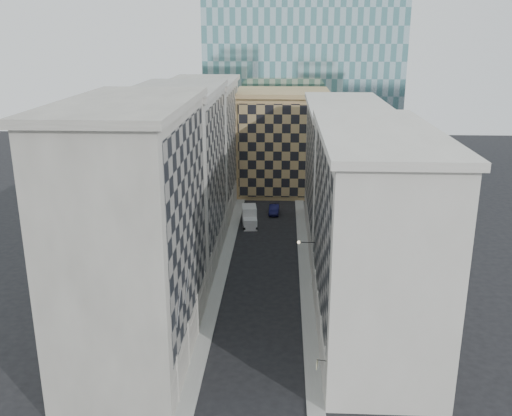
% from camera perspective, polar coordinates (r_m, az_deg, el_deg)
% --- Properties ---
extents(sidewalk_west, '(1.50, 100.00, 0.15)m').
position_cam_1_polar(sidewalk_west, '(73.34, -3.36, -6.11)').
color(sidewalk_west, gray).
rests_on(sidewalk_west, ground).
extents(sidewalk_east, '(1.50, 100.00, 0.15)m').
position_cam_1_polar(sidewalk_east, '(73.00, 4.91, -6.26)').
color(sidewalk_east, gray).
rests_on(sidewalk_east, ground).
extents(bldg_left_a, '(10.80, 22.80, 23.70)m').
position_cam_1_polar(bldg_left_a, '(52.61, -11.90, -2.40)').
color(bldg_left_a, gray).
rests_on(bldg_left_a, ground).
extents(bldg_left_b, '(10.80, 22.80, 22.70)m').
position_cam_1_polar(bldg_left_b, '(73.30, -7.66, 3.06)').
color(bldg_left_b, gray).
rests_on(bldg_left_b, ground).
extents(bldg_left_c, '(10.80, 22.80, 21.70)m').
position_cam_1_polar(bldg_left_c, '(94.59, -5.29, 6.08)').
color(bldg_left_c, gray).
rests_on(bldg_left_c, ground).
extents(bldg_right_a, '(10.80, 26.80, 20.70)m').
position_cam_1_polar(bldg_right_a, '(55.85, 11.47, -2.83)').
color(bldg_right_a, beige).
rests_on(bldg_right_a, ground).
extents(bldg_right_b, '(10.80, 28.80, 19.70)m').
position_cam_1_polar(bldg_right_b, '(81.64, 8.78, 3.42)').
color(bldg_right_b, beige).
rests_on(bldg_right_b, ground).
extents(tan_block, '(16.80, 14.80, 18.80)m').
position_cam_1_polar(tan_block, '(106.59, 2.62, 6.66)').
color(tan_block, tan).
rests_on(tan_block, ground).
extents(church_tower, '(7.20, 7.20, 51.50)m').
position_cam_1_polar(church_tower, '(118.86, 1.78, 16.29)').
color(church_tower, '#2D2723').
rests_on(church_tower, ground).
extents(flagpoles_left, '(0.10, 6.33, 2.33)m').
position_cam_1_polar(flagpoles_left, '(48.54, -7.32, -8.79)').
color(flagpoles_left, gray).
rests_on(flagpoles_left, ground).
extents(bracket_lamp, '(1.98, 0.36, 0.36)m').
position_cam_1_polar(bracket_lamp, '(65.10, 4.45, -3.43)').
color(bracket_lamp, black).
rests_on(bracket_lamp, ground).
extents(box_truck, '(2.74, 5.50, 2.90)m').
position_cam_1_polar(box_truck, '(88.97, -0.65, -0.95)').
color(box_truck, silver).
rests_on(box_truck, ground).
extents(dark_car, '(1.77, 4.70, 1.53)m').
position_cam_1_polar(dark_car, '(94.71, 1.83, -0.13)').
color(dark_car, '#0F0F37').
rests_on(dark_car, ground).
extents(shop_sign, '(0.82, 0.65, 0.73)m').
position_cam_1_polar(shop_sign, '(47.38, 6.16, -15.24)').
color(shop_sign, black).
rests_on(shop_sign, ground).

